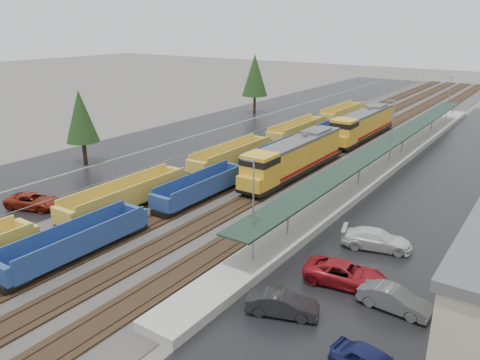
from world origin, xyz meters
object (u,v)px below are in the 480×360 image
object	(u,v)px
parked_car_east_b	(345,274)
well_string_yellow	(187,175)
parked_car_west_c	(33,201)
parked_car_east_e	(394,300)
well_string_blue	(148,212)
locomotive_lead	(293,157)
locomotive_trail	(362,125)
parked_car_east_c	(377,239)
parked_car_east_a	(282,304)

from	to	relation	value
parked_car_east_b	well_string_yellow	bearing A→B (deg)	58.31
parked_car_west_c	parked_car_east_e	xyz separation A→B (m)	(32.95, 2.95, -0.01)
parked_car_west_c	parked_car_east_e	world-z (taller)	parked_car_west_c
well_string_blue	parked_car_west_c	world-z (taller)	well_string_blue
locomotive_lead	parked_car_west_c	size ratio (longest dim) A/B	3.72
well_string_yellow	well_string_blue	distance (m)	10.43
well_string_yellow	parked_car_east_b	world-z (taller)	well_string_yellow
locomotive_trail	well_string_blue	bearing A→B (deg)	-95.80
locomotive_lead	locomotive_trail	world-z (taller)	same
well_string_blue	parked_car_east_c	distance (m)	18.97
parked_car_west_c	parked_car_east_b	size ratio (longest dim) A/B	0.95
well_string_blue	parked_car_east_c	bearing A→B (deg)	20.92
well_string_yellow	parked_car_west_c	size ratio (longest dim) A/B	18.70
parked_car_east_a	parked_car_east_c	xyz separation A→B (m)	(1.65, 11.64, 0.05)
well_string_blue	parked_car_east_a	bearing A→B (deg)	-16.86
well_string_yellow	parked_car_east_e	bearing A→B (deg)	-21.89
parked_car_east_a	parked_car_east_e	distance (m)	6.85
parked_car_east_c	parked_car_east_e	bearing A→B (deg)	-168.88
well_string_blue	well_string_yellow	bearing A→B (deg)	112.55
parked_car_west_c	well_string_blue	bearing A→B (deg)	-94.79
locomotive_lead	well_string_blue	size ratio (longest dim) A/B	0.23
parked_car_east_c	well_string_yellow	bearing A→B (deg)	66.94
parked_car_east_e	well_string_blue	bearing A→B (deg)	91.01
parked_car_west_c	parked_car_east_a	bearing A→B (deg)	-114.58
parked_car_east_b	parked_car_east_e	world-z (taller)	parked_car_east_b
parked_car_west_c	well_string_yellow	bearing A→B (deg)	-51.61
parked_car_east_a	parked_car_east_e	xyz separation A→B (m)	(5.34, 4.29, 0.00)
parked_car_east_c	parked_car_east_e	xyz separation A→B (m)	(3.69, -7.35, -0.05)
well_string_yellow	parked_car_west_c	distance (m)	15.18
parked_car_east_c	parked_car_east_e	world-z (taller)	parked_car_east_c
locomotive_trail	parked_car_west_c	distance (m)	45.67
well_string_yellow	well_string_blue	bearing A→B (deg)	-67.45
locomotive_trail	parked_car_east_e	world-z (taller)	locomotive_trail
well_string_blue	locomotive_lead	bearing A→B (deg)	77.72
parked_car_east_c	locomotive_lead	bearing A→B (deg)	34.20
locomotive_lead	locomotive_trail	xyz separation A→B (m)	(0.00, 21.00, 0.00)
parked_car_east_a	parked_car_east_b	xyz separation A→B (m)	(1.72, 5.36, 0.05)
parked_car_east_b	parked_car_east_c	xyz separation A→B (m)	(-0.08, 6.29, 0.00)
locomotive_lead	parked_car_east_a	distance (m)	26.25
locomotive_trail	parked_car_east_c	size ratio (longest dim) A/B	3.69
locomotive_lead	parked_car_east_b	bearing A→B (deg)	-52.37
well_string_blue	parked_car_east_e	distance (m)	21.42
parked_car_west_c	parked_car_east_e	distance (m)	33.08
parked_car_west_c	parked_car_east_b	xyz separation A→B (m)	(29.33, 4.02, 0.04)
locomotive_lead	parked_car_east_e	xyz separation A→B (m)	(17.41, -18.96, -1.64)
well_string_blue	parked_car_west_c	xyz separation A→B (m)	(-11.54, -3.53, -0.39)
locomotive_lead	parked_car_east_b	size ratio (longest dim) A/B	3.54
parked_car_west_c	parked_car_east_a	size ratio (longest dim) A/B	1.21
parked_car_east_a	well_string_blue	bearing A→B (deg)	52.52
parked_car_east_a	well_string_yellow	bearing A→B (deg)	33.52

